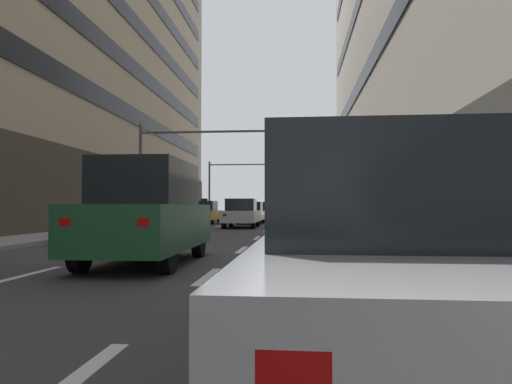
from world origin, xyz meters
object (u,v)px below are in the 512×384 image
object	(u,v)px
taxi_driving_6	(251,213)
car_parked_1	(329,225)
taxi_driving_2	(205,213)
pedestrian_0	(478,213)
car_driving_0	(148,213)
car_driving_4	(242,213)
car_parked_0	(388,262)
car_driving_3	(121,217)
traffic_signal_1	(239,177)
car_driving_5	(258,212)
traffic_signal_0	(193,154)

from	to	relation	value
taxi_driving_6	car_parked_1	world-z (taller)	taxi_driving_6
taxi_driving_2	pedestrian_0	xyz separation A→B (m)	(9.31, -25.08, 0.33)
car_driving_0	car_driving_4	world-z (taller)	car_driving_0
taxi_driving_2	car_driving_4	world-z (taller)	taxi_driving_2
taxi_driving_2	car_parked_0	distance (m)	29.66
taxi_driving_2	car_parked_1	world-z (taller)	taxi_driving_2
car_driving_0	car_driving_4	bearing A→B (deg)	90.12
car_driving_0	car_driving_3	world-z (taller)	car_driving_0
car_driving_0	traffic_signal_1	world-z (taller)	traffic_signal_1
car_driving_0	pedestrian_0	distance (m)	6.44
taxi_driving_2	car_driving_3	distance (m)	16.02
car_driving_0	pedestrian_0	size ratio (longest dim) A/B	2.69
taxi_driving_6	traffic_signal_1	bearing A→B (deg)	101.76
car_parked_0	pedestrian_0	world-z (taller)	pedestrian_0
car_driving_4	car_parked_1	size ratio (longest dim) A/B	0.98
taxi_driving_2	car_driving_3	world-z (taller)	taxi_driving_2
taxi_driving_2	traffic_signal_1	xyz separation A→B (m)	(0.92, 11.91, 3.29)
car_parked_1	traffic_signal_1	xyz separation A→B (m)	(-6.35, 34.37, 3.25)
car_driving_5	car_parked_0	xyz separation A→B (m)	(3.91, -34.43, 0.04)
car_driving_4	car_parked_1	bearing A→B (deg)	-76.96
taxi_driving_2	taxi_driving_6	xyz separation A→B (m)	(3.31, 0.39, -0.03)
car_driving_4	car_parked_0	bearing A→B (deg)	-80.42
taxi_driving_6	pedestrian_0	xyz separation A→B (m)	(6.00, -25.47, 0.36)
car_driving_5	car_parked_0	bearing A→B (deg)	-83.52
taxi_driving_6	car_parked_0	distance (m)	29.42
car_parked_1	pedestrian_0	xyz separation A→B (m)	(2.05, -2.61, 0.29)
car_driving_0	car_parked_1	distance (m)	3.90
taxi_driving_2	car_driving_3	bearing A→B (deg)	-89.40
car_driving_0	taxi_driving_6	xyz separation A→B (m)	(-0.06, 22.97, -0.33)
car_parked_0	car_parked_1	distance (m)	6.30
car_driving_3	car_parked_0	size ratio (longest dim) A/B	1.01
traffic_signal_1	car_driving_5	bearing A→B (deg)	-68.66
taxi_driving_2	traffic_signal_0	distance (m)	8.61
car_driving_3	traffic_signal_1	size ratio (longest dim) A/B	0.52
car_parked_0	traffic_signal_1	bearing A→B (deg)	98.87
car_parked_0	traffic_signal_1	size ratio (longest dim) A/B	0.51
traffic_signal_1	traffic_signal_0	bearing A→B (deg)	-89.94
car_driving_3	car_driving_5	distance (m)	21.92
taxi_driving_2	car_parked_1	size ratio (longest dim) A/B	0.96
car_driving_5	taxi_driving_2	bearing A→B (deg)	-120.61
car_parked_0	pedestrian_0	distance (m)	4.23
taxi_driving_2	pedestrian_0	size ratio (longest dim) A/B	2.58
car_parked_1	traffic_signal_1	distance (m)	35.10
car_driving_5	traffic_signal_1	xyz separation A→B (m)	(-2.44, 6.24, 3.30)
taxi_driving_2	car_driving_5	world-z (taller)	taxi_driving_2
car_driving_4	traffic_signal_1	world-z (taller)	traffic_signal_1
car_parked_0	pedestrian_0	size ratio (longest dim) A/B	2.64
car_driving_3	car_driving_4	size ratio (longest dim) A/B	1.01
car_driving_0	traffic_signal_0	distance (m)	15.18
car_driving_3	taxi_driving_6	size ratio (longest dim) A/B	1.08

